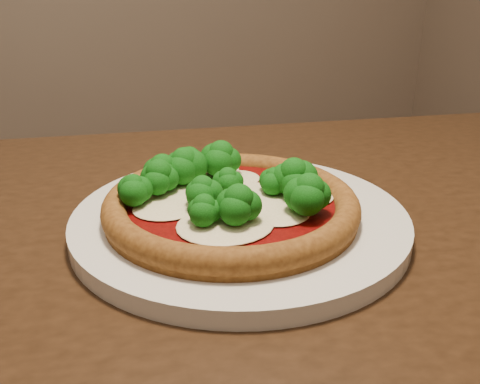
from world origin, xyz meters
name	(u,v)px	position (x,y,z in m)	size (l,w,h in m)	color
dining_table	(241,313)	(0.19, 0.07, 0.64)	(1.24, 0.92, 0.75)	black
plate	(240,220)	(0.19, 0.07, 0.76)	(0.34, 0.34, 0.02)	silver
pizza	(228,198)	(0.18, 0.07, 0.79)	(0.25, 0.25, 0.06)	brown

